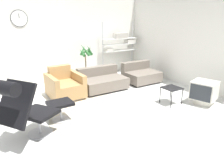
{
  "coord_description": "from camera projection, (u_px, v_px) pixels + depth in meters",
  "views": [
    {
      "loc": [
        -2.31,
        -3.88,
        2.06
      ],
      "look_at": [
        0.25,
        0.14,
        0.55
      ],
      "focal_mm": 35.0,
      "sensor_mm": 36.0,
      "label": 1
    }
  ],
  "objects": [
    {
      "name": "couch_second",
      "position": [
        141.0,
        75.0,
        6.97
      ],
      "size": [
        1.04,
        0.87,
        0.62
      ],
      "rotation": [
        0.0,
        0.0,
        3.13
      ],
      "color": "black",
      "rests_on": "ground_plane"
    },
    {
      "name": "shelf_unit",
      "position": [
        121.0,
        42.0,
        7.79
      ],
      "size": [
        1.35,
        0.28,
        1.84
      ],
      "color": "#BCBCC1",
      "rests_on": "ground_plane"
    },
    {
      "name": "crt_television",
      "position": [
        204.0,
        92.0,
        5.2
      ],
      "size": [
        0.65,
        0.66,
        0.57
      ],
      "rotation": [
        0.0,
        0.0,
        1.86
      ],
      "color": "beige",
      "rests_on": "ground_plane"
    },
    {
      "name": "potted_plant",
      "position": [
        86.0,
        64.0,
        6.96
      ],
      "size": [
        0.49,
        0.5,
        1.22
      ],
      "color": "silver",
      "rests_on": "ground_plane"
    },
    {
      "name": "couch_low",
      "position": [
        102.0,
        81.0,
        6.29
      ],
      "size": [
        1.29,
        0.88,
        0.62
      ],
      "rotation": [
        0.0,
        0.0,
        3.13
      ],
      "color": "black",
      "rests_on": "ground_plane"
    },
    {
      "name": "side_table",
      "position": [
        172.0,
        89.0,
        5.21
      ],
      "size": [
        0.4,
        0.4,
        0.41
      ],
      "color": "black",
      "rests_on": "ground_plane"
    },
    {
      "name": "ground_plane",
      "position": [
        106.0,
        111.0,
        4.92
      ],
      "size": [
        12.0,
        12.0,
        0.0
      ],
      "primitive_type": "plane",
      "color": "silver"
    },
    {
      "name": "round_rug",
      "position": [
        110.0,
        115.0,
        4.69
      ],
      "size": [
        2.56,
        2.56,
        0.01
      ],
      "color": "#BCB29E",
      "rests_on": "ground_plane"
    },
    {
      "name": "wall_right",
      "position": [
        199.0,
        40.0,
        6.05
      ],
      "size": [
        0.06,
        12.0,
        2.8
      ],
      "color": "silver",
      "rests_on": "ground_plane"
    },
    {
      "name": "wall_back",
      "position": [
        58.0,
        37.0,
        6.86
      ],
      "size": [
        12.0,
        0.09,
        2.8
      ],
      "color": "silver",
      "rests_on": "ground_plane"
    },
    {
      "name": "ottoman",
      "position": [
        60.0,
        107.0,
        4.4
      ],
      "size": [
        0.49,
        0.41,
        0.4
      ],
      "color": "#BCBCC1",
      "rests_on": "ground_plane"
    },
    {
      "name": "lounge_chair",
      "position": [
        20.0,
        104.0,
        3.45
      ],
      "size": [
        1.13,
        1.01,
        1.17
      ],
      "rotation": [
        0.0,
        0.0,
        -1.01
      ],
      "color": "#BCBCC1",
      "rests_on": "ground_plane"
    },
    {
      "name": "armchair_red",
      "position": [
        65.0,
        86.0,
        5.67
      ],
      "size": [
        0.82,
        0.92,
        0.78
      ],
      "rotation": [
        0.0,
        0.0,
        3.15
      ],
      "color": "silver",
      "rests_on": "ground_plane"
    }
  ]
}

